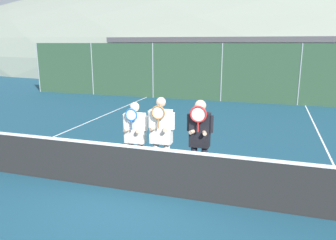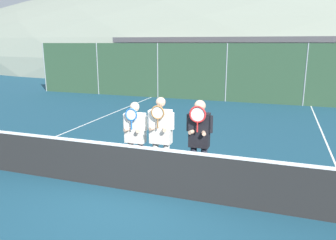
% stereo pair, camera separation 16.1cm
% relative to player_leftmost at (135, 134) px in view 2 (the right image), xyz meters
% --- Properties ---
extents(ground_plane, '(120.00, 120.00, 0.00)m').
position_rel_player_leftmost_xyz_m(ground_plane, '(0.26, -0.65, -1.00)').
color(ground_plane, navy).
extents(hill_distant, '(123.71, 68.73, 24.06)m').
position_rel_player_leftmost_xyz_m(hill_distant, '(0.26, 49.48, -1.00)').
color(hill_distant, gray).
rests_on(hill_distant, ground_plane).
extents(clubhouse_building, '(21.72, 5.50, 3.30)m').
position_rel_player_leftmost_xyz_m(clubhouse_building, '(1.79, 18.67, 0.67)').
color(clubhouse_building, '#9EA3A8').
rests_on(clubhouse_building, ground_plane).
extents(fence_back, '(22.14, 0.06, 2.90)m').
position_rel_player_leftmost_xyz_m(fence_back, '(0.26, 10.34, 0.45)').
color(fence_back, gray).
rests_on(fence_back, ground_plane).
extents(tennis_net, '(10.89, 0.09, 1.07)m').
position_rel_player_leftmost_xyz_m(tennis_net, '(0.26, -0.65, -0.49)').
color(tennis_net, gray).
rests_on(tennis_net, ground_plane).
extents(court_line_left_sideline, '(0.05, 16.00, 0.01)m').
position_rel_player_leftmost_xyz_m(court_line_left_sideline, '(-3.79, 2.35, -0.99)').
color(court_line_left_sideline, white).
rests_on(court_line_left_sideline, ground_plane).
extents(court_line_right_sideline, '(0.05, 16.00, 0.01)m').
position_rel_player_leftmost_xyz_m(court_line_right_sideline, '(4.32, 2.35, -0.99)').
color(court_line_right_sideline, white).
rests_on(court_line_right_sideline, ground_plane).
extents(player_leftmost, '(0.56, 0.34, 1.70)m').
position_rel_player_leftmost_xyz_m(player_leftmost, '(0.00, 0.00, 0.00)').
color(player_leftmost, '#232838').
rests_on(player_leftmost, ground_plane).
extents(player_center_left, '(0.58, 0.34, 1.85)m').
position_rel_player_leftmost_xyz_m(player_center_left, '(0.62, -0.09, 0.09)').
color(player_center_left, white).
rests_on(player_center_left, ground_plane).
extents(player_center_right, '(0.54, 0.34, 1.83)m').
position_rel_player_leftmost_xyz_m(player_center_right, '(1.42, -0.04, 0.10)').
color(player_center_right, '#232838').
rests_on(player_center_right, ground_plane).
extents(car_far_left, '(4.56, 2.00, 1.86)m').
position_rel_player_leftmost_xyz_m(car_far_left, '(-5.89, 13.29, -0.05)').
color(car_far_left, maroon).
rests_on(car_far_left, ground_plane).
extents(car_left_of_center, '(4.16, 1.96, 1.71)m').
position_rel_player_leftmost_xyz_m(car_left_of_center, '(-1.13, 13.71, -0.12)').
color(car_left_of_center, '#285638').
rests_on(car_left_of_center, ground_plane).
extents(car_center, '(4.76, 1.96, 1.88)m').
position_rel_player_leftmost_xyz_m(car_center, '(3.73, 13.72, -0.05)').
color(car_center, silver).
rests_on(car_center, ground_plane).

